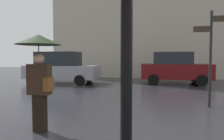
% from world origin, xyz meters
% --- Properties ---
extents(pedestrian_with_umbrella, '(0.91, 0.91, 2.00)m').
position_xyz_m(pedestrian_with_umbrella, '(-2.07, 1.23, 1.51)').
color(pedestrian_with_umbrella, black).
rests_on(pedestrian_with_umbrella, ground).
extents(parked_car_left, '(4.02, 2.07, 1.92)m').
position_xyz_m(parked_car_left, '(1.54, 10.13, 0.97)').
color(parked_car_left, '#590C0F').
rests_on(parked_car_left, ground).
extents(parked_car_right, '(4.49, 1.93, 1.94)m').
position_xyz_m(parked_car_right, '(-5.34, 8.99, 0.97)').
color(parked_car_right, gray).
rests_on(parked_car_right, ground).
extents(street_signpost, '(1.08, 0.08, 2.98)m').
position_xyz_m(street_signpost, '(1.97, 4.15, 1.81)').
color(street_signpost, black).
rests_on(street_signpost, ground).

